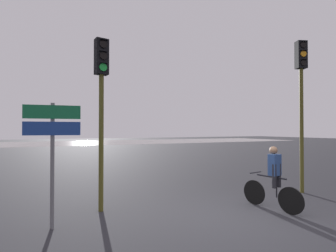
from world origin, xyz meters
name	(u,v)px	position (x,y,z in m)	size (l,w,h in m)	color
ground_plane	(244,221)	(0.00, 0.00, 0.00)	(120.00, 120.00, 0.00)	#28282D
water_strip	(72,143)	(0.00, 38.60, 0.00)	(80.00, 16.00, 0.01)	gray
traffic_light_near_left	(101,91)	(-2.76, 2.09, 3.02)	(0.35, 0.37, 4.34)	#4C4719
traffic_light_near_right	(301,88)	(3.55, 1.24, 3.41)	(0.38, 0.40, 4.95)	#4C4719
direction_sign_post	(52,142)	(-3.91, 1.31, 1.79)	(1.09, 0.19, 2.60)	slate
cyclist	(273,178)	(1.25, 0.31, 0.82)	(0.49, 1.69, 1.62)	black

